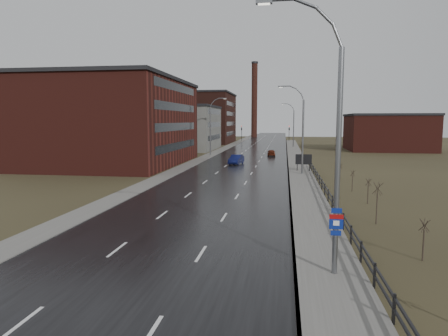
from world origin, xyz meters
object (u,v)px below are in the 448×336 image
(streetlight_main, at_px, (331,141))
(billboard, at_px, (304,160))
(car_near, at_px, (236,160))
(car_far, at_px, (271,153))

(streetlight_main, height_order, billboard, streetlight_main)
(car_near, xyz_separation_m, car_far, (5.04, 15.58, -0.10))
(streetlight_main, distance_m, car_far, 60.97)
(car_far, bearing_deg, billboard, 99.28)
(car_near, distance_m, car_far, 16.38)
(billboard, distance_m, car_far, 24.23)
(billboard, relative_size, car_near, 0.54)
(billboard, height_order, car_far, billboard)
(billboard, bearing_deg, car_far, 102.14)
(billboard, height_order, car_near, billboard)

